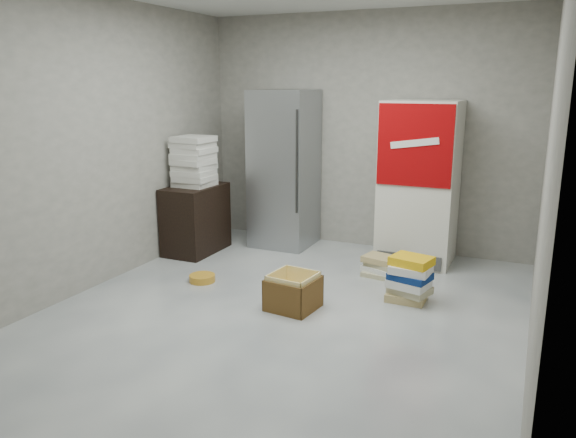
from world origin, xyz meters
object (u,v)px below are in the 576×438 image
(steel_fridge, at_px, (284,169))
(phonebook_stack_main, at_px, (410,279))
(wood_shelf, at_px, (196,219))
(cardboard_box, at_px, (293,294))
(coke_cooler, at_px, (419,183))

(steel_fridge, height_order, phonebook_stack_main, steel_fridge)
(wood_shelf, bearing_deg, steel_fridge, 41.31)
(wood_shelf, xyz_separation_m, cardboard_box, (1.77, -1.13, -0.26))
(steel_fridge, relative_size, wood_shelf, 2.37)
(wood_shelf, bearing_deg, cardboard_box, -32.62)
(phonebook_stack_main, distance_m, cardboard_box, 1.09)
(steel_fridge, xyz_separation_m, phonebook_stack_main, (1.86, -1.27, -0.73))
(coke_cooler, distance_m, cardboard_box, 2.13)
(wood_shelf, distance_m, phonebook_stack_main, 2.75)
(steel_fridge, bearing_deg, coke_cooler, -0.18)
(phonebook_stack_main, bearing_deg, coke_cooler, 107.75)
(coke_cooler, xyz_separation_m, cardboard_box, (-0.71, -1.86, -0.77))
(cardboard_box, bearing_deg, steel_fridge, 123.47)
(steel_fridge, height_order, cardboard_box, steel_fridge)
(cardboard_box, bearing_deg, coke_cooler, 75.79)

